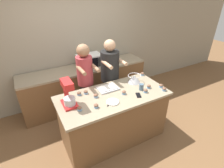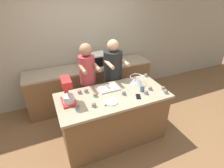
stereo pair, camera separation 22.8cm
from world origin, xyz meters
name	(u,v)px [view 1 (the left image)]	position (x,y,z in m)	size (l,w,h in m)	color
ground_plane	(113,136)	(0.00, 0.00, 0.00)	(16.00, 16.00, 0.00)	brown
back_wall	(78,44)	(0.00, 1.63, 1.35)	(10.00, 0.06, 2.70)	gray
island_counter	(113,117)	(0.00, 0.00, 0.46)	(1.82, 0.86, 0.92)	brown
back_counter	(86,85)	(0.00, 1.28, 0.46)	(2.80, 0.60, 0.91)	brown
person_left	(86,84)	(-0.24, 0.61, 0.89)	(0.31, 0.48, 1.64)	#232328
person_right	(110,79)	(0.27, 0.61, 0.86)	(0.36, 0.52, 1.65)	#232328
stand_mixer	(68,95)	(-0.70, 0.08, 1.10)	(0.20, 0.30, 0.41)	red
mixing_bowl	(134,79)	(0.54, 0.19, 1.00)	(0.24, 0.24, 0.14)	#BCBCC1
baking_tray	(108,88)	(0.01, 0.20, 0.94)	(0.34, 0.25, 0.04)	#BCBCC1
microwave_oven	(89,61)	(0.12, 1.28, 1.05)	(0.52, 0.35, 0.27)	silver
cell_phone	(138,95)	(0.35, -0.21, 0.93)	(0.12, 0.16, 0.01)	black
drinking_glass	(141,87)	(0.49, -0.09, 0.98)	(0.07, 0.07, 0.11)	slate
small_plate	(113,102)	(-0.11, -0.18, 0.93)	(0.20, 0.20, 0.02)	white
knife	(109,103)	(-0.16, -0.17, 0.93)	(0.17, 0.17, 0.01)	#BCBCC1
cupcake_0	(124,92)	(0.16, -0.07, 0.95)	(0.07, 0.07, 0.06)	#759EC6
cupcake_1	(164,89)	(0.82, -0.30, 0.95)	(0.07, 0.07, 0.06)	#759EC6
cupcake_2	(146,91)	(0.50, -0.20, 0.95)	(0.07, 0.07, 0.06)	#759EC6
cupcake_3	(96,106)	(-0.39, -0.18, 0.95)	(0.07, 0.07, 0.06)	#759EC6
cupcake_4	(142,74)	(0.85, 0.34, 0.95)	(0.07, 0.07, 0.06)	#759EC6
cupcake_5	(79,93)	(-0.49, 0.26, 0.95)	(0.07, 0.07, 0.06)	#759EC6
cupcake_6	(161,86)	(0.85, -0.19, 0.95)	(0.07, 0.07, 0.06)	#759EC6
cupcake_7	(96,96)	(-0.28, 0.07, 0.95)	(0.07, 0.07, 0.06)	#759EC6
cupcake_8	(80,108)	(-0.62, -0.12, 0.95)	(0.07, 0.07, 0.06)	#759EC6
cupcake_9	(149,86)	(0.64, -0.11, 0.95)	(0.07, 0.07, 0.06)	#759EC6
cupcake_10	(86,92)	(-0.38, 0.25, 0.95)	(0.07, 0.07, 0.06)	#759EC6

